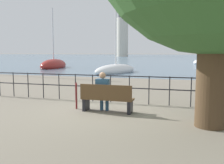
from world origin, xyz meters
The scene contains 10 objects.
ground_plane centered at (0.00, 0.00, 0.00)m, with size 1000.00×1000.00×0.00m, color gray.
harbor_water centered at (0.00, 160.67, 0.00)m, with size 600.00×300.00×0.01m.
park_bench centered at (0.00, -0.06, 0.43)m, with size 1.68×0.45×0.90m.
seated_person_left centered at (-0.16, 0.01, 0.70)m, with size 0.41×0.35×1.28m.
promenade_railing centered at (0.00, 1.52, 0.69)m, with size 12.50×0.04×1.05m.
closed_umbrella centered at (-1.13, 0.09, 0.52)m, with size 0.09×0.09×0.93m.
sailboat_1 centered at (4.92, 39.36, 0.30)m, with size 4.50×8.77×11.54m.
sailboat_3 centered at (-4.06, 15.11, 0.31)m, with size 3.76×6.11×10.88m.
sailboat_4 centered at (-13.62, 20.30, 0.34)m, with size 3.11×6.79×7.81m.
harbor_lighthouse centered at (-29.92, 117.43, 11.05)m, with size 5.82×5.82×23.75m.
Camera 1 is at (2.42, -7.47, 1.88)m, focal length 40.00 mm.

